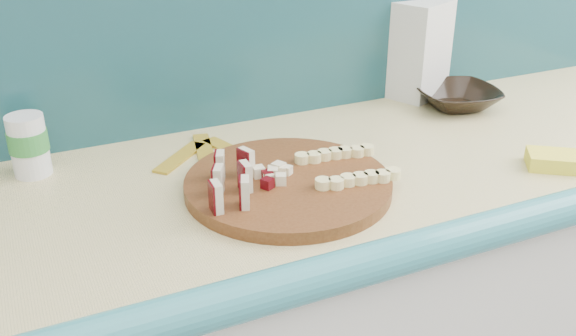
{
  "coord_description": "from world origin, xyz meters",
  "views": [
    {
      "loc": [
        -0.26,
        0.57,
        1.42
      ],
      "look_at": [
        0.15,
        1.45,
        0.95
      ],
      "focal_mm": 40.0,
      "sensor_mm": 36.0,
      "label": 1
    }
  ],
  "objects": [
    {
      "name": "apple_chunks",
      "position": [
        0.12,
        1.45,
        0.94
      ],
      "size": [
        0.05,
        0.06,
        0.02
      ],
      "color": "#F1ECC1",
      "rests_on": "cutting_board"
    },
    {
      "name": "brown_bowl",
      "position": [
        0.67,
        1.66,
        0.93
      ],
      "size": [
        0.21,
        0.21,
        0.04
      ],
      "primitive_type": "imported",
      "rotation": [
        0.0,
        0.0,
        -0.19
      ],
      "color": "black",
      "rests_on": "kitchen_counter"
    },
    {
      "name": "apple_wedges",
      "position": [
        0.04,
        1.44,
        0.96
      ],
      "size": [
        0.11,
        0.14,
        0.05
      ],
      "color": "beige",
      "rests_on": "cutting_board"
    },
    {
      "name": "flour_bag",
      "position": [
        0.63,
        1.76,
        1.02
      ],
      "size": [
        0.16,
        0.14,
        0.22
      ],
      "primitive_type": "cube",
      "rotation": [
        0.0,
        0.0,
        0.42
      ],
      "color": "silver",
      "rests_on": "kitchen_counter"
    },
    {
      "name": "sponge",
      "position": [
        0.62,
        1.33,
        0.92
      ],
      "size": [
        0.11,
        0.11,
        0.03
      ],
      "primitive_type": "cube",
      "rotation": [
        0.0,
        0.0,
        -0.62
      ],
      "color": "#FFF143",
      "rests_on": "kitchen_counter"
    },
    {
      "name": "backsplash",
      "position": [
        0.1,
        1.79,
        1.16
      ],
      "size": [
        2.2,
        0.02,
        0.5
      ],
      "primitive_type": "cube",
      "color": "teal",
      "rests_on": "kitchen_counter"
    },
    {
      "name": "banana_peel",
      "position": [
        0.06,
        1.65,
        0.91
      ],
      "size": [
        0.2,
        0.17,
        0.01
      ],
      "rotation": [
        0.0,
        0.0,
        -0.38
      ],
      "color": "gold",
      "rests_on": "kitchen_counter"
    },
    {
      "name": "cutting_board",
      "position": [
        0.15,
        1.45,
        0.92
      ],
      "size": [
        0.39,
        0.39,
        0.02
      ],
      "primitive_type": "cylinder",
      "rotation": [
        0.0,
        0.0,
        -0.12
      ],
      "color": "#49240F",
      "rests_on": "kitchen_counter"
    },
    {
      "name": "canister",
      "position": [
        -0.24,
        1.7,
        0.97
      ],
      "size": [
        0.07,
        0.07,
        0.11
      ],
      "rotation": [
        0.0,
        0.0,
        -0.33
      ],
      "color": "white",
      "rests_on": "kitchen_counter"
    },
    {
      "name": "banana_slices",
      "position": [
        0.25,
        1.44,
        0.94
      ],
      "size": [
        0.16,
        0.15,
        0.02
      ],
      "color": "#F7E997",
      "rests_on": "cutting_board"
    }
  ]
}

